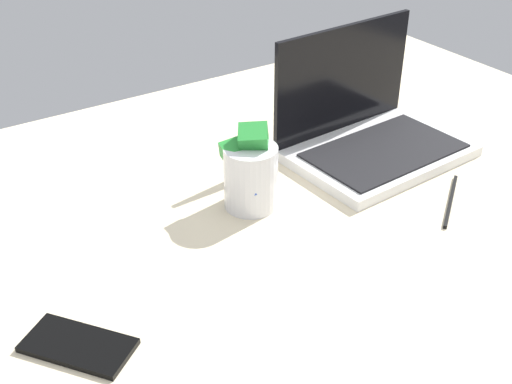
# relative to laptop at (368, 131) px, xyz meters

# --- Properties ---
(bed_mattress) EXTENTS (1.80, 1.40, 0.18)m
(bed_mattress) POSITION_rel_laptop_xyz_m (-0.33, -0.21, -0.13)
(bed_mattress) COLOR beige
(bed_mattress) RESTS_ON ground
(laptop) EXTENTS (0.34, 0.25, 0.23)m
(laptop) POSITION_rel_laptop_xyz_m (0.00, 0.00, 0.00)
(laptop) COLOR silver
(laptop) RESTS_ON bed_mattress
(snack_cup) EXTENTS (0.09, 0.09, 0.15)m
(snack_cup) POSITION_rel_laptop_xyz_m (-0.29, -0.04, 0.02)
(snack_cup) COLOR silver
(snack_cup) RESTS_ON bed_mattress
(cell_phone) EXTENTS (0.14, 0.15, 0.01)m
(cell_phone) POSITION_rel_laptop_xyz_m (-0.66, -0.20, -0.04)
(cell_phone) COLOR black
(cell_phone) RESTS_ON bed_mattress
(charger_cable) EXTENTS (0.14, 0.11, 0.01)m
(charger_cable) POSITION_rel_laptop_xyz_m (-0.00, -0.22, -0.04)
(charger_cable) COLOR black
(charger_cable) RESTS_ON bed_mattress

